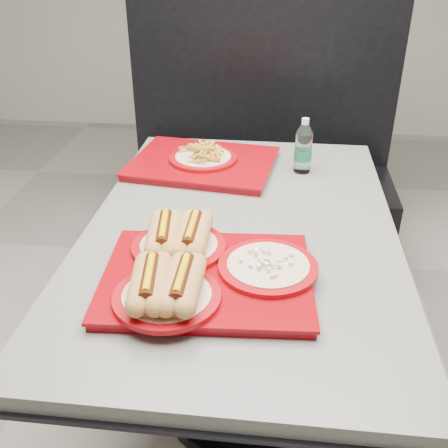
# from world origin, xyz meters

# --- Properties ---
(ground) EXTENTS (6.00, 6.00, 0.00)m
(ground) POSITION_xyz_m (0.00, 0.00, 0.00)
(ground) COLOR gray
(ground) RESTS_ON ground
(diner_table) EXTENTS (0.92, 1.42, 0.75)m
(diner_table) POSITION_xyz_m (0.00, 0.00, 0.58)
(diner_table) COLOR black
(diner_table) RESTS_ON ground
(booth_bench) EXTENTS (1.30, 0.57, 1.35)m
(booth_bench) POSITION_xyz_m (0.00, 1.09, 0.40)
(booth_bench) COLOR black
(booth_bench) RESTS_ON ground
(tray_near) EXTENTS (0.54, 0.46, 0.11)m
(tray_near) POSITION_xyz_m (-0.08, -0.30, 0.79)
(tray_near) COLOR maroon
(tray_near) RESTS_ON diner_table
(tray_far) EXTENTS (0.55, 0.46, 0.10)m
(tray_far) POSITION_xyz_m (-0.17, 0.41, 0.78)
(tray_far) COLOR maroon
(tray_far) RESTS_ON diner_table
(water_bottle) EXTENTS (0.06, 0.06, 0.20)m
(water_bottle) POSITION_xyz_m (0.18, 0.41, 0.84)
(water_bottle) COLOR silver
(water_bottle) RESTS_ON diner_table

